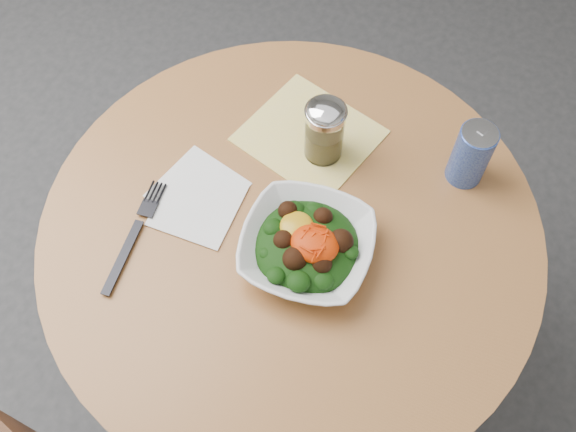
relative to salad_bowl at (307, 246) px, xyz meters
The scene contains 8 objects.
ground 0.78m from the salad_bowl, 140.34° to the left, with size 6.00×6.00×0.00m, color #303133.
table 0.24m from the salad_bowl, 140.34° to the left, with size 0.90×0.90×0.75m.
cloth_napkin 0.26m from the salad_bowl, 111.91° to the left, with size 0.23×0.21×0.00m, color yellow.
paper_napkins 0.23m from the salad_bowl, behind, with size 0.18×0.19×0.00m.
salad_bowl is the anchor object (origin of this frame).
fork 0.31m from the salad_bowl, 163.54° to the right, with size 0.05×0.24×0.00m.
spice_shaker 0.22m from the salad_bowl, 104.98° to the left, with size 0.08×0.08×0.14m.
beverage_can 0.34m from the salad_bowl, 53.22° to the left, with size 0.07×0.07×0.13m.
Camera 1 is at (0.22, -0.50, 1.75)m, focal length 40.00 mm.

